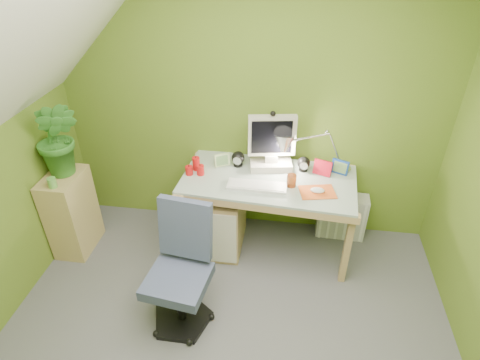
# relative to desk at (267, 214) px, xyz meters

# --- Properties ---
(wall_back) EXTENTS (3.20, 0.01, 2.40)m
(wall_back) POSITION_rel_desk_xyz_m (-0.20, 0.37, 0.83)
(wall_back) COLOR olive
(wall_back) RESTS_ON floor
(desk) EXTENTS (1.41, 0.78, 0.73)m
(desk) POSITION_rel_desk_xyz_m (0.00, 0.00, 0.00)
(desk) COLOR tan
(desk) RESTS_ON floor
(monitor) EXTENTS (0.41, 0.28, 0.51)m
(monitor) POSITION_rel_desk_xyz_m (0.00, 0.18, 0.62)
(monitor) COLOR beige
(monitor) RESTS_ON desk
(speaker_left) EXTENTS (0.13, 0.13, 0.13)m
(speaker_left) POSITION_rel_desk_xyz_m (-0.27, 0.16, 0.43)
(speaker_left) COLOR black
(speaker_left) RESTS_ON desk
(speaker_right) EXTENTS (0.12, 0.12, 0.12)m
(speaker_right) POSITION_rel_desk_xyz_m (0.27, 0.16, 0.43)
(speaker_right) COLOR black
(speaker_right) RESTS_ON desk
(keyboard) EXTENTS (0.46, 0.15, 0.02)m
(keyboard) POSITION_rel_desk_xyz_m (-0.08, -0.14, 0.38)
(keyboard) COLOR silver
(keyboard) RESTS_ON desk
(mousepad) EXTENTS (0.30, 0.24, 0.01)m
(mousepad) POSITION_rel_desk_xyz_m (0.38, -0.14, 0.37)
(mousepad) COLOR #D75A21
(mousepad) RESTS_ON desk
(mouse) EXTENTS (0.11, 0.07, 0.04)m
(mouse) POSITION_rel_desk_xyz_m (0.38, -0.14, 0.38)
(mouse) COLOR white
(mouse) RESTS_ON mousepad
(amber_tumbler) EXTENTS (0.08, 0.08, 0.10)m
(amber_tumbler) POSITION_rel_desk_xyz_m (0.18, -0.08, 0.42)
(amber_tumbler) COLOR brown
(amber_tumbler) RESTS_ON desk
(candle_cluster) EXTENTS (0.17, 0.15, 0.11)m
(candle_cluster) POSITION_rel_desk_xyz_m (-0.60, 0.01, 0.42)
(candle_cluster) COLOR red
(candle_cluster) RESTS_ON desk
(photo_frame_red) EXTENTS (0.14, 0.07, 0.12)m
(photo_frame_red) POSITION_rel_desk_xyz_m (0.42, 0.12, 0.43)
(photo_frame_red) COLOR red
(photo_frame_red) RESTS_ON desk
(photo_frame_blue) EXTENTS (0.13, 0.07, 0.12)m
(photo_frame_blue) POSITION_rel_desk_xyz_m (0.56, 0.16, 0.43)
(photo_frame_blue) COLOR navy
(photo_frame_blue) RESTS_ON desk
(photo_frame_green) EXTENTS (0.12, 0.07, 0.11)m
(photo_frame_green) POSITION_rel_desk_xyz_m (-0.40, 0.14, 0.42)
(photo_frame_green) COLOR beige
(photo_frame_green) RESTS_ON desk
(desk_lamp) EXTENTS (0.53, 0.27, 0.54)m
(desk_lamp) POSITION_rel_desk_xyz_m (0.45, 0.18, 0.64)
(desk_lamp) COLOR #B4B4B9
(desk_lamp) RESTS_ON desk
(side_ledge) EXTENTS (0.27, 0.42, 0.74)m
(side_ledge) POSITION_rel_desk_xyz_m (-1.65, -0.21, 0.00)
(side_ledge) COLOR tan
(side_ledge) RESTS_ON floor
(potted_plant) EXTENTS (0.35, 0.29, 0.63)m
(potted_plant) POSITION_rel_desk_xyz_m (-1.61, -0.16, 0.69)
(potted_plant) COLOR #337527
(potted_plant) RESTS_ON side_ledge
(green_cup) EXTENTS (0.07, 0.07, 0.08)m
(green_cup) POSITION_rel_desk_xyz_m (-1.63, -0.36, 0.41)
(green_cup) COLOR #63AA46
(green_cup) RESTS_ON side_ledge
(task_chair) EXTENTS (0.52, 0.52, 0.84)m
(task_chair) POSITION_rel_desk_xyz_m (-0.53, -0.87, 0.05)
(task_chair) COLOR #3A425F
(task_chair) RESTS_ON floor
(radiator) EXTENTS (0.43, 0.19, 0.43)m
(radiator) POSITION_rel_desk_xyz_m (0.66, 0.27, -0.15)
(radiator) COLOR silver
(radiator) RESTS_ON floor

